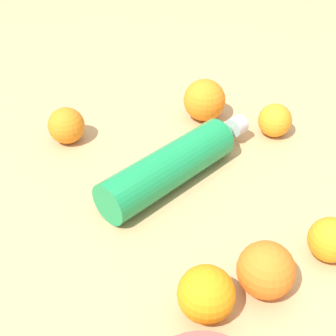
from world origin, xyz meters
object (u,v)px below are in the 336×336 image
Objects in this scene: orange_4 at (204,100)px; orange_2 at (275,120)px; water_bottle at (178,162)px; orange_3 at (266,270)px; orange_1 at (331,240)px; orange_5 at (66,126)px; orange_0 at (206,294)px.

orange_2 is at bearing -84.78° from orange_4.
water_bottle is 0.25m from orange_3.
orange_2 is 0.85× the size of orange_3.
orange_1 is at bearing -146.17° from orange_2.
orange_4 is 0.27m from orange_5.
orange_1 is 0.50m from orange_5.
orange_5 is at bearing 61.71° from orange_0.
orange_4 is 1.22× the size of orange_5.
orange_3 is at bearing 150.39° from orange_1.
orange_3 reaches higher than water_bottle.
orange_2 is 0.14m from orange_4.
water_bottle is 0.20m from orange_4.
orange_1 is at bearing -32.00° from orange_0.
orange_0 is at bearing -171.15° from orange_2.
water_bottle is at bearing 80.14° from orange_1.
orange_3 is 1.10× the size of orange_5.
water_bottle is 0.23m from orange_2.
orange_5 is (0.04, 0.50, 0.00)m from orange_1.
orange_5 is (-0.00, 0.23, -0.00)m from water_bottle.
water_bottle is 0.27m from orange_0.
orange_5 is at bearing 105.52° from water_bottle.
orange_4 is at bearing 28.69° from water_bottle.
water_bottle is at bearing 156.24° from orange_2.
orange_3 is at bearing -110.43° from water_bottle.
orange_3 is (-0.35, -0.11, 0.01)m from orange_2.
orange_0 is 0.43m from orange_2.
orange_4 reaches higher than orange_0.
orange_2 is at bearing 8.85° from orange_0.
water_bottle is at bearing 36.45° from orange_0.
orange_1 is at bearing -94.83° from orange_5.
orange_0 is 1.12× the size of orange_2.
orange_0 reaches higher than orange_2.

